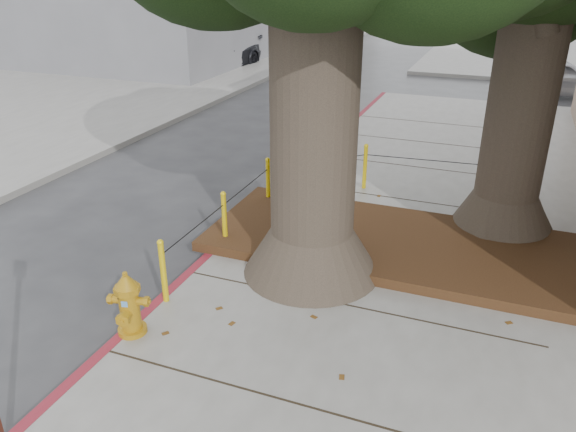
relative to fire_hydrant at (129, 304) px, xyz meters
name	(u,v)px	position (x,y,z in m)	size (l,w,h in m)	color
ground	(256,403)	(1.90, -0.42, -0.57)	(140.00, 140.00, 0.00)	#28282B
sidewalk_opposite	(4,99)	(-12.10, 9.58, -0.50)	(14.00, 60.00, 0.15)	slate
curb_red	(206,261)	(-0.10, 2.08, -0.50)	(0.14, 26.00, 0.16)	maroon
planter_bed	(405,245)	(2.80, 3.48, -0.34)	(6.40, 2.60, 0.16)	black
bollard_ring	(312,195)	(1.03, 3.96, 0.09)	(3.79, 5.39, 0.95)	#DDB90C
fire_hydrant	(129,304)	(0.00, 0.00, 0.00)	(0.46, 0.45, 0.87)	#B47F12
car_silver	(559,78)	(5.59, 17.40, 0.08)	(1.54, 3.83, 1.31)	#B3B4B9
car_dark	(222,54)	(-7.97, 17.89, 0.09)	(1.86, 4.56, 1.32)	black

